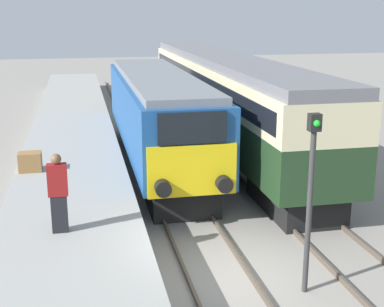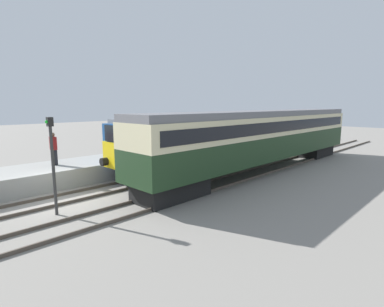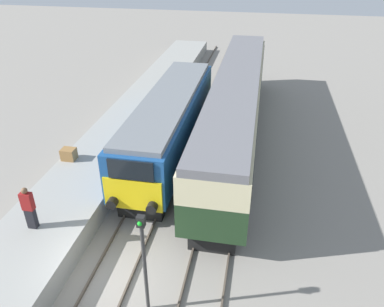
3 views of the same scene
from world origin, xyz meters
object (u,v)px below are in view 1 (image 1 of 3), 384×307
object	(u,v)px
passenger_carriage	(224,91)
luggage_crate	(30,162)
signal_post	(311,190)
person_on_platform	(58,193)
locomotive	(158,116)

from	to	relation	value
passenger_carriage	luggage_crate	size ratio (longest dim) A/B	30.11
passenger_carriage	signal_post	bearing A→B (deg)	-97.40
person_on_platform	signal_post	xyz separation A→B (m)	(5.19, -2.01, 0.39)
locomotive	person_on_platform	xyz separation A→B (m)	(-3.49, -8.29, -0.07)
person_on_platform	signal_post	size ratio (longest dim) A/B	0.47
signal_post	luggage_crate	size ratio (longest dim) A/B	5.66
signal_post	luggage_crate	bearing A→B (deg)	131.25
luggage_crate	signal_post	bearing A→B (deg)	-48.75
passenger_carriage	person_on_platform	bearing A→B (deg)	-121.87
locomotive	passenger_carriage	size ratio (longest dim) A/B	0.63
passenger_carriage	person_on_platform	xyz separation A→B (m)	(-6.89, -11.09, -0.50)
person_on_platform	signal_post	world-z (taller)	signal_post
passenger_carriage	signal_post	xyz separation A→B (m)	(-1.70, -13.10, -0.11)
signal_post	luggage_crate	distance (m)	9.52
person_on_platform	locomotive	bearing A→B (deg)	67.17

